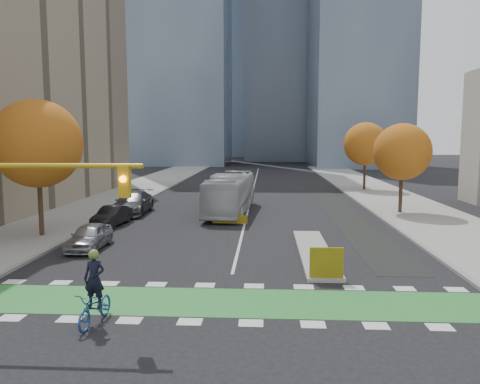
# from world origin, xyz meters

# --- Properties ---
(ground) EXTENTS (300.00, 300.00, 0.00)m
(ground) POSITION_xyz_m (0.00, 0.00, 0.00)
(ground) COLOR black
(ground) RESTS_ON ground
(sidewalk_west) EXTENTS (7.00, 120.00, 0.15)m
(sidewalk_west) POSITION_xyz_m (-13.50, 20.00, 0.07)
(sidewalk_west) COLOR gray
(sidewalk_west) RESTS_ON ground
(sidewalk_east) EXTENTS (7.00, 120.00, 0.15)m
(sidewalk_east) POSITION_xyz_m (13.50, 20.00, 0.07)
(sidewalk_east) COLOR gray
(sidewalk_east) RESTS_ON ground
(curb_west) EXTENTS (0.30, 120.00, 0.16)m
(curb_west) POSITION_xyz_m (-10.00, 20.00, 0.07)
(curb_west) COLOR gray
(curb_west) RESTS_ON ground
(curb_east) EXTENTS (0.30, 120.00, 0.16)m
(curb_east) POSITION_xyz_m (10.00, 20.00, 0.07)
(curb_east) COLOR gray
(curb_east) RESTS_ON ground
(bike_crossing) EXTENTS (20.00, 3.00, 0.01)m
(bike_crossing) POSITION_xyz_m (0.00, 1.50, 0.01)
(bike_crossing) COLOR #2A8332
(bike_crossing) RESTS_ON ground
(centre_line) EXTENTS (0.15, 70.00, 0.01)m
(centre_line) POSITION_xyz_m (0.00, 40.00, 0.01)
(centre_line) COLOR silver
(centre_line) RESTS_ON ground
(bike_lane_paint) EXTENTS (2.50, 50.00, 0.01)m
(bike_lane_paint) POSITION_xyz_m (7.50, 30.00, 0.01)
(bike_lane_paint) COLOR black
(bike_lane_paint) RESTS_ON ground
(median_island) EXTENTS (1.60, 10.00, 0.16)m
(median_island) POSITION_xyz_m (4.00, 9.00, 0.08)
(median_island) COLOR gray
(median_island) RESTS_ON ground
(hazard_board) EXTENTS (1.40, 0.12, 1.30)m
(hazard_board) POSITION_xyz_m (4.00, 4.20, 0.80)
(hazard_board) COLOR yellow
(hazard_board) RESTS_ON median_island
(tower_nw) EXTENTS (22.00, 22.00, 70.00)m
(tower_nw) POSITION_xyz_m (-18.00, 90.00, 35.00)
(tower_nw) COLOR #47566B
(tower_nw) RESTS_ON ground
(tower_ne) EXTENTS (18.00, 24.00, 60.00)m
(tower_ne) POSITION_xyz_m (20.00, 85.00, 30.00)
(tower_ne) COLOR #47566B
(tower_ne) RESTS_ON ground
(tower_far) EXTENTS (26.00, 26.00, 80.00)m
(tower_far) POSITION_xyz_m (-4.00, 140.00, 40.00)
(tower_far) COLOR #47566B
(tower_far) RESTS_ON ground
(tree_west) EXTENTS (5.20, 5.20, 8.22)m
(tree_west) POSITION_xyz_m (-12.00, 12.00, 5.62)
(tree_west) COLOR #332114
(tree_west) RESTS_ON ground
(tree_east_near) EXTENTS (4.40, 4.40, 7.08)m
(tree_east_near) POSITION_xyz_m (12.00, 22.00, 4.86)
(tree_east_near) COLOR #332114
(tree_east_near) RESTS_ON ground
(tree_east_far) EXTENTS (4.80, 4.80, 7.65)m
(tree_east_far) POSITION_xyz_m (12.50, 38.00, 5.24)
(tree_east_far) COLOR #332114
(tree_east_far) RESTS_ON ground
(cyclist) EXTENTS (0.98, 2.20, 2.46)m
(cyclist) POSITION_xyz_m (-4.01, -0.71, 0.82)
(cyclist) COLOR navy
(cyclist) RESTS_ON ground
(bus) EXTENTS (3.45, 11.47, 3.15)m
(bus) POSITION_xyz_m (-1.37, 21.83, 1.58)
(bus) COLOR #B5BABD
(bus) RESTS_ON ground
(parked_car_a) EXTENTS (1.68, 4.06, 1.38)m
(parked_car_a) POSITION_xyz_m (-8.02, 9.26, 0.69)
(parked_car_a) COLOR #98989D
(parked_car_a) RESTS_ON ground
(parked_car_b) EXTENTS (1.79, 4.17, 1.34)m
(parked_car_b) POSITION_xyz_m (-9.00, 15.90, 0.67)
(parked_car_b) COLOR black
(parked_car_b) RESTS_ON ground
(parked_car_c) EXTENTS (2.54, 5.98, 1.72)m
(parked_car_c) POSITION_xyz_m (-9.00, 20.90, 0.86)
(parked_car_c) COLOR #4E4D52
(parked_car_c) RESTS_ON ground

